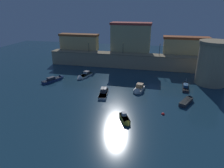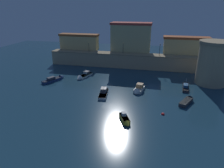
% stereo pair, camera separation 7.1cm
% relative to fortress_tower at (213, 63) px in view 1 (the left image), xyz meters
% --- Properties ---
extents(ground_plane, '(130.76, 130.76, 0.00)m').
position_rel_fortress_tower_xyz_m(ground_plane, '(-24.06, -13.45, -5.58)').
color(ground_plane, '#19384C').
extents(quay_wall, '(50.23, 4.15, 4.57)m').
position_rel_fortress_tower_xyz_m(quay_wall, '(-24.06, 10.27, -3.29)').
color(quay_wall, tan).
rests_on(quay_wall, ground).
extents(old_town_backdrop, '(49.91, 5.88, 9.59)m').
position_rel_fortress_tower_xyz_m(old_town_backdrop, '(-22.44, 14.61, 2.67)').
color(old_town_backdrop, '#D7B674').
rests_on(old_town_backdrop, ground).
extents(fortress_tower, '(8.02, 8.02, 11.05)m').
position_rel_fortress_tower_xyz_m(fortress_tower, '(0.00, 0.00, 0.00)').
color(fortress_tower, tan).
rests_on(fortress_tower, ground).
extents(quay_lamp_0, '(0.32, 0.32, 3.26)m').
position_rel_fortress_tower_xyz_m(quay_lamp_0, '(-36.33, 10.27, 1.17)').
color(quay_lamp_0, black).
rests_on(quay_lamp_0, quay_wall).
extents(quay_lamp_1, '(0.32, 0.32, 3.49)m').
position_rel_fortress_tower_xyz_m(quay_lamp_1, '(-24.73, 10.27, 1.30)').
color(quay_lamp_1, black).
rests_on(quay_lamp_1, quay_wall).
extents(quay_lamp_2, '(0.32, 0.32, 3.54)m').
position_rel_fortress_tower_xyz_m(quay_lamp_2, '(-13.21, 10.27, 1.33)').
color(quay_lamp_2, black).
rests_on(quay_lamp_2, quay_wall).
extents(moored_boat_0, '(2.65, 5.03, 2.17)m').
position_rel_fortress_tower_xyz_m(moored_boat_0, '(-17.52, -9.44, -5.06)').
color(moored_boat_0, silver).
rests_on(moored_boat_0, ground).
extents(moored_boat_1, '(3.81, 5.72, 1.30)m').
position_rel_fortress_tower_xyz_m(moored_boat_1, '(-6.87, -12.75, -5.19)').
color(moored_boat_1, '#333338').
rests_on(moored_boat_1, ground).
extents(moored_boat_2, '(2.83, 4.29, 1.51)m').
position_rel_fortress_tower_xyz_m(moored_boat_2, '(-18.39, -23.23, -5.15)').
color(moored_boat_2, gold).
rests_on(moored_boat_2, ground).
extents(moored_boat_3, '(2.04, 7.24, 2.76)m').
position_rel_fortress_tower_xyz_m(moored_boat_3, '(-6.35, -3.87, -5.22)').
color(moored_boat_3, '#333338').
rests_on(moored_boat_3, ground).
extents(moored_boat_4, '(4.43, 6.83, 1.68)m').
position_rel_fortress_tower_xyz_m(moored_boat_4, '(-40.42, -6.72, -5.16)').
color(moored_boat_4, navy).
rests_on(moored_boat_4, ground).
extents(moored_boat_5, '(2.57, 7.00, 2.65)m').
position_rel_fortress_tower_xyz_m(moored_boat_5, '(-25.18, -12.04, -5.15)').
color(moored_boat_5, silver).
rests_on(moored_boat_5, ground).
extents(moored_boat_6, '(3.29, 6.67, 2.51)m').
position_rel_fortress_tower_xyz_m(moored_boat_6, '(-33.80, -2.71, -5.18)').
color(moored_boat_6, white).
rests_on(moored_boat_6, ground).
extents(mooring_buoy_0, '(0.65, 0.65, 0.65)m').
position_rel_fortress_tower_xyz_m(mooring_buoy_0, '(-11.93, -19.15, -5.58)').
color(mooring_buoy_0, red).
rests_on(mooring_buoy_0, ground).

